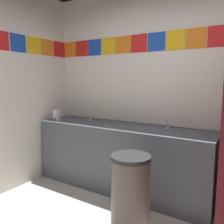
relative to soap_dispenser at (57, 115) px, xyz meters
name	(u,v)px	position (x,y,z in m)	size (l,w,h in m)	color
wall_back	(184,89)	(1.70, 0.50, 0.40)	(3.88, 0.09, 2.68)	silver
vanity_counter	(121,157)	(0.99, 0.17, -0.50)	(2.37, 0.58, 0.87)	#4C515B
faucet_left	(89,117)	(0.40, 0.26, -0.03)	(0.04, 0.10, 0.14)	silver
faucet_right	(168,125)	(1.58, 0.26, -0.03)	(0.04, 0.10, 0.14)	silver
soap_dispenser	(57,115)	(0.00, 0.00, 0.00)	(0.09, 0.09, 0.16)	#B7BABF
trash_bin	(130,193)	(1.50, -0.53, -0.57)	(0.39, 0.39, 0.75)	brown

